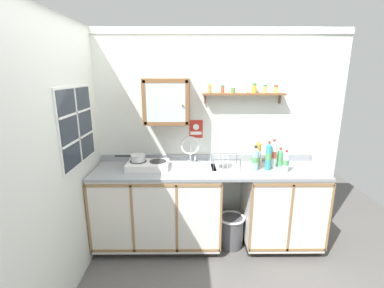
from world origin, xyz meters
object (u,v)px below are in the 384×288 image
trash_bin (231,230)px  bottle_water_clear_4 (286,162)px  bottle_water_blue_1 (255,159)px  warning_sign (196,129)px  dish_rack (225,165)px  hot_plate_stove (148,165)px  bottle_juice_amber_2 (258,153)px  bottle_soda_green_5 (280,158)px  saucepan (137,158)px  bottle_detergent_teal_0 (268,156)px  mug (159,164)px  bottle_opaque_white_3 (273,154)px  sink (189,168)px  wall_cabinet (167,101)px

trash_bin → bottle_water_clear_4: bearing=-7.3°
bottle_water_blue_1 → warning_sign: 0.78m
bottle_water_blue_1 → dish_rack: bearing=171.0°
hot_plate_stove → bottle_juice_amber_2: bearing=4.7°
bottle_water_blue_1 → bottle_soda_green_5: 0.36m
saucepan → hot_plate_stove: bearing=-10.5°
saucepan → warning_sign: 0.76m
bottle_detergent_teal_0 → mug: bottle_detergent_teal_0 is taller
dish_rack → trash_bin: (0.10, -0.05, -0.80)m
bottle_soda_green_5 → warning_sign: (-0.97, 0.18, 0.30)m
bottle_opaque_white_3 → bottle_water_clear_4: (0.09, -0.16, -0.04)m
hot_plate_stove → bottle_juice_amber_2: size_ratio=1.45×
bottle_water_blue_1 → bottle_juice_amber_2: bearing=67.1°
sink → dish_rack: bearing=-4.1°
bottle_juice_amber_2 → warning_sign: size_ratio=1.49×
saucepan → wall_cabinet: 0.71m
bottle_soda_green_5 → bottle_opaque_white_3: bearing=-151.2°
hot_plate_stove → bottle_detergent_teal_0: (1.34, -0.03, 0.11)m
hot_plate_stove → dish_rack: size_ratio=1.47×
sink → hot_plate_stove: (-0.47, -0.04, 0.04)m
bottle_detergent_teal_0 → mug: size_ratio=2.85×
bottle_water_clear_4 → mug: (-1.39, 0.14, -0.07)m
dish_rack → wall_cabinet: 0.96m
bottle_opaque_white_3 → bottle_soda_green_5: bearing=28.8°
bottle_opaque_white_3 → wall_cabinet: bearing=175.8°
bottle_soda_green_5 → mug: 1.40m
bottle_soda_green_5 → wall_cabinet: (-1.30, 0.03, 0.65)m
saucepan → bottle_opaque_white_3: (1.53, 0.03, 0.03)m
bottle_juice_amber_2 → bottle_soda_green_5: size_ratio=1.47×
bottle_water_blue_1 → bottle_juice_amber_2: bottle_juice_amber_2 is taller
bottle_detergent_teal_0 → bottle_water_blue_1: (-0.15, -0.01, -0.02)m
bottle_juice_amber_2 → dish_rack: size_ratio=1.01×
sink → dish_rack: size_ratio=1.89×
bottle_water_clear_4 → mug: bottle_water_clear_4 is taller
bottle_water_clear_4 → bottle_soda_green_5: (0.01, 0.21, -0.02)m
bottle_water_clear_4 → bottle_soda_green_5: 0.21m
sink → mug: 0.35m
bottle_detergent_teal_0 → trash_bin: 0.99m
sink → bottle_water_clear_4: (1.04, -0.14, 0.12)m
bottle_detergent_teal_0 → bottle_opaque_white_3: (0.08, 0.08, 0.00)m
bottle_water_clear_4 → sink: bearing=172.1°
bottle_juice_amber_2 → bottle_opaque_white_3: 0.17m
bottle_opaque_white_3 → bottle_soda_green_5: size_ratio=1.51×
trash_bin → bottle_opaque_white_3: bearing=10.9°
sink → mug: bearing=-179.0°
bottle_water_blue_1 → wall_cabinet: size_ratio=0.55×
bottle_soda_green_5 → trash_bin: bearing=-165.7°
warning_sign → trash_bin: size_ratio=0.55×
bottle_soda_green_5 → mug: size_ratio=1.91×
bottle_opaque_white_3 → hot_plate_stove: bearing=-177.8°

